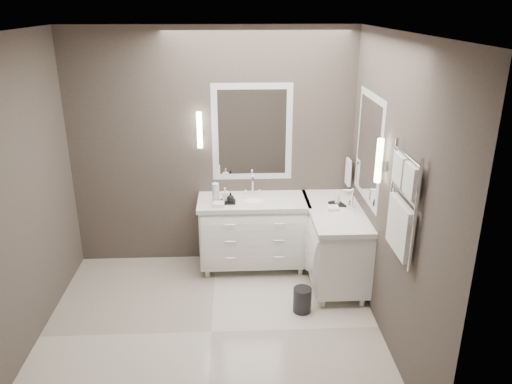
{
  "coord_description": "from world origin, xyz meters",
  "views": [
    {
      "loc": [
        0.23,
        -3.94,
        2.92
      ],
      "look_at": [
        0.46,
        0.7,
        1.14
      ],
      "focal_mm": 35.0,
      "sensor_mm": 36.0,
      "label": 1
    }
  ],
  "objects_px": {
    "vanity_back": "(253,229)",
    "towel_ladder": "(402,210)",
    "vanity_right": "(335,240)",
    "waste_bin": "(302,300)"
  },
  "relations": [
    {
      "from": "vanity_back",
      "to": "towel_ladder",
      "type": "relative_size",
      "value": 1.38
    },
    {
      "from": "vanity_right",
      "to": "towel_ladder",
      "type": "bearing_deg",
      "value": -80.16
    },
    {
      "from": "towel_ladder",
      "to": "vanity_right",
      "type": "bearing_deg",
      "value": 99.84
    },
    {
      "from": "vanity_back",
      "to": "waste_bin",
      "type": "relative_size",
      "value": 4.82
    },
    {
      "from": "vanity_right",
      "to": "towel_ladder",
      "type": "distance_m",
      "value": 1.6
    },
    {
      "from": "waste_bin",
      "to": "vanity_back",
      "type": "bearing_deg",
      "value": 115.9
    },
    {
      "from": "towel_ladder",
      "to": "waste_bin",
      "type": "xyz_separation_m",
      "value": [
        -0.65,
        0.7,
        -1.26
      ]
    },
    {
      "from": "vanity_back",
      "to": "towel_ladder",
      "type": "height_order",
      "value": "towel_ladder"
    },
    {
      "from": "vanity_right",
      "to": "waste_bin",
      "type": "relative_size",
      "value": 4.82
    },
    {
      "from": "vanity_back",
      "to": "towel_ladder",
      "type": "distance_m",
      "value": 2.16
    }
  ]
}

